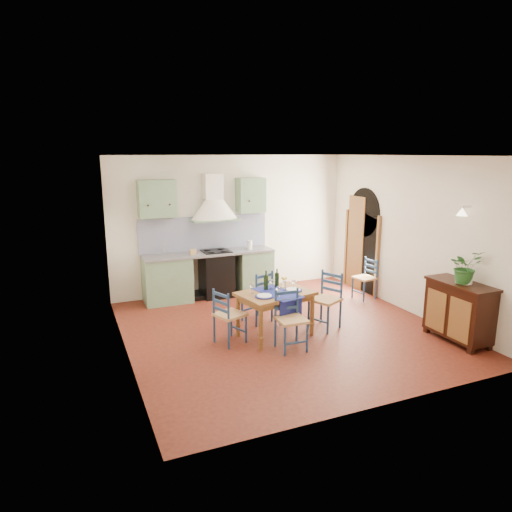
# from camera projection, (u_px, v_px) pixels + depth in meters

# --- Properties ---
(floor) EXTENTS (5.00, 5.00, 0.00)m
(floor) POSITION_uv_depth(u_px,v_px,m) (284.00, 330.00, 7.49)
(floor) COLOR #44160E
(floor) RESTS_ON ground
(back_wall) EXTENTS (5.00, 0.96, 2.80)m
(back_wall) POSITION_uv_depth(u_px,v_px,m) (214.00, 244.00, 9.14)
(back_wall) COLOR beige
(back_wall) RESTS_ON ground
(right_wall) EXTENTS (0.26, 5.00, 2.80)m
(right_wall) POSITION_uv_depth(u_px,v_px,m) (400.00, 236.00, 8.39)
(right_wall) COLOR beige
(right_wall) RESTS_ON ground
(left_wall) EXTENTS (0.04, 5.00, 2.80)m
(left_wall) POSITION_uv_depth(u_px,v_px,m) (122.00, 261.00, 6.24)
(left_wall) COLOR beige
(left_wall) RESTS_ON ground
(ceiling) EXTENTS (5.00, 5.00, 0.01)m
(ceiling) POSITION_uv_depth(u_px,v_px,m) (287.00, 155.00, 6.87)
(ceiling) COLOR white
(ceiling) RESTS_ON back_wall
(dining_table) EXTENTS (1.26, 0.99, 1.03)m
(dining_table) POSITION_uv_depth(u_px,v_px,m) (276.00, 297.00, 7.12)
(dining_table) COLOR brown
(dining_table) RESTS_ON ground
(chair_near) EXTENTS (0.43, 0.43, 0.88)m
(chair_near) POSITION_uv_depth(u_px,v_px,m) (290.00, 319.00, 6.68)
(chair_near) COLOR navy
(chair_near) RESTS_ON ground
(chair_far) EXTENTS (0.54, 0.54, 0.91)m
(chair_far) POSITION_uv_depth(u_px,v_px,m) (258.00, 296.00, 7.75)
(chair_far) COLOR navy
(chair_far) RESTS_ON ground
(chair_left) EXTENTS (0.52, 0.52, 0.86)m
(chair_left) POSITION_uv_depth(u_px,v_px,m) (228.00, 316.00, 6.88)
(chair_left) COLOR navy
(chair_left) RESTS_ON ground
(chair_right) EXTENTS (0.58, 0.58, 0.93)m
(chair_right) POSITION_uv_depth(u_px,v_px,m) (326.00, 300.00, 7.50)
(chair_right) COLOR navy
(chair_right) RESTS_ON ground
(chair_spare) EXTENTS (0.43, 0.43, 0.80)m
(chair_spare) POSITION_uv_depth(u_px,v_px,m) (366.00, 278.00, 9.04)
(chair_spare) COLOR navy
(chair_spare) RESTS_ON ground
(sideboard) EXTENTS (0.50, 1.05, 0.94)m
(sideboard) POSITION_uv_depth(u_px,v_px,m) (459.00, 309.00, 6.95)
(sideboard) COLOR black
(sideboard) RESTS_ON ground
(potted_plant) EXTENTS (0.48, 0.43, 0.50)m
(potted_plant) POSITION_uv_depth(u_px,v_px,m) (465.00, 267.00, 6.78)
(potted_plant) COLOR #225823
(potted_plant) RESTS_ON sideboard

